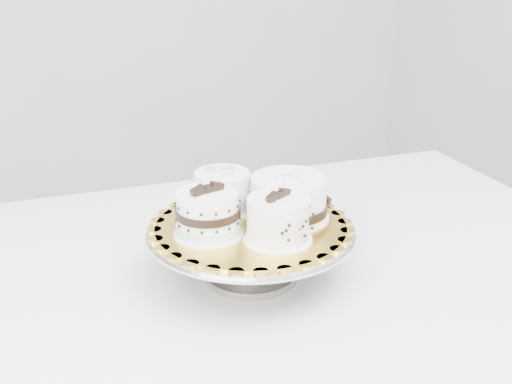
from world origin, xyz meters
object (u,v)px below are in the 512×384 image
cake_stand (251,243)px  cake_dots (223,191)px  cake_ribbon (289,199)px  cake_banded (208,215)px  table (265,296)px  cake_board (251,226)px  cake_swirl (278,220)px

cake_stand → cake_dots: (-0.01, 0.07, 0.07)m
cake_dots → cake_ribbon: (0.08, -0.08, -0.00)m
cake_stand → cake_banded: 0.10m
cake_banded → table: bearing=11.1°
cake_board → cake_dots: 0.08m
cake_stand → cake_dots: cake_dots is taller
cake_banded → cake_ribbon: bearing=-9.2°
cake_board → cake_stand: bearing=104.0°
table → cake_dots: size_ratio=12.41×
cake_stand → cake_dots: 0.10m
cake_board → cake_ribbon: bearing=-4.9°
cake_board → cake_swirl: cake_swirl is taller
cake_swirl → cake_banded: (-0.08, 0.07, -0.00)m
table → cake_board: size_ratio=4.63×
table → cake_board: (-0.05, -0.04, 0.16)m
cake_board → cake_ribbon: size_ratio=2.10×
cake_dots → cake_board: bearing=-68.2°
cake_board → cake_banded: cake_banded is taller
cake_board → cake_banded: (-0.07, 0.00, 0.03)m
cake_stand → cake_ribbon: bearing=-4.9°
cake_board → cake_swirl: bearing=-84.5°
cake_stand → cake_banded: size_ratio=3.11×
cake_ribbon → cake_dots: bearing=122.9°
cake_banded → cake_dots: (0.06, 0.07, 0.00)m
cake_ribbon → cake_swirl: bearing=-146.0°
cake_board → cake_swirl: size_ratio=2.59×
cake_stand → cake_dots: size_ratio=2.93×
table → cake_swirl: 0.23m
cake_stand → cake_ribbon: (0.07, -0.01, 0.06)m
table → cake_banded: (-0.13, -0.04, 0.20)m
cake_board → cake_dots: size_ratio=2.68×
cake_swirl → table: bearing=48.0°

